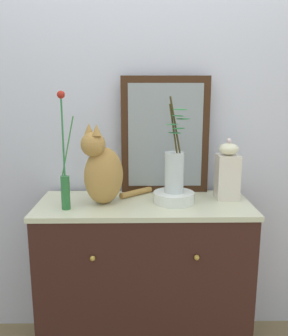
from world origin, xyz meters
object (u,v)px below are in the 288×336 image
cat_sitting (103,171)px  jar_lidded_porcelain (228,172)px  vase_slim_green (65,176)px  bowl_porcelain (174,197)px  sideboard (144,280)px  mirror_leaning (165,136)px  vase_glass_clear (174,169)px

cat_sitting → jar_lidded_porcelain: cat_sitting is taller
vase_slim_green → bowl_porcelain: bearing=9.9°
jar_lidded_porcelain → cat_sitting: bearing=-173.2°
sideboard → bowl_porcelain: 0.49m
mirror_leaning → jar_lidded_porcelain: mirror_leaning is taller
vase_slim_green → vase_glass_clear: bearing=9.6°
vase_slim_green → jar_lidded_porcelain: bearing=11.2°
vase_glass_clear → mirror_leaning: bearing=99.1°
bowl_porcelain → mirror_leaning: bearing=99.1°
vase_glass_clear → sideboard: bearing=178.0°
sideboard → jar_lidded_porcelain: size_ratio=3.39×
mirror_leaning → vase_slim_green: 0.60m
sideboard → vase_slim_green: (-0.38, -0.09, 0.60)m
cat_sitting → jar_lidded_porcelain: 0.65m
sideboard → cat_sitting: cat_sitting is taller
bowl_porcelain → jar_lidded_porcelain: size_ratio=0.65×
mirror_leaning → vase_slim_green: size_ratio=1.14×
sideboard → bowl_porcelain: size_ratio=5.21×
sideboard → bowl_porcelain: (0.15, -0.00, 0.46)m
bowl_porcelain → jar_lidded_porcelain: jar_lidded_porcelain is taller
sideboard → jar_lidded_porcelain: bearing=8.7°
sideboard → cat_sitting: 0.64m
vase_slim_green → jar_lidded_porcelain: vase_slim_green is taller
sideboard → vase_glass_clear: size_ratio=2.26×
cat_sitting → vase_glass_clear: vase_glass_clear is taller
vase_slim_green → jar_lidded_porcelain: size_ratio=1.75×
bowl_porcelain → jar_lidded_porcelain: (0.28, 0.07, 0.12)m
cat_sitting → vase_slim_green: 0.19m
vase_glass_clear → jar_lidded_porcelain: (0.28, 0.07, -0.03)m
sideboard → mirror_leaning: 0.79m
cat_sitting → bowl_porcelain: (0.36, 0.01, -0.14)m
sideboard → mirror_leaning: (0.12, 0.20, 0.75)m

